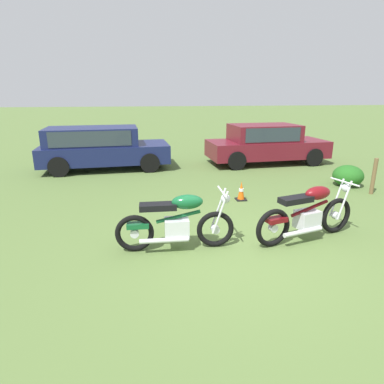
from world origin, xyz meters
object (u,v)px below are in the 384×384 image
object	(u,v)px
fence_post_wooden	(374,176)
shrub_low	(348,176)
motorcycle_green	(177,222)
car_navy	(99,145)
car_burgundy	(265,142)
motorcycle_maroon	(308,213)
traffic_cone	(241,192)

from	to	relation	value
fence_post_wooden	shrub_low	world-z (taller)	fence_post_wooden
motorcycle_green	shrub_low	bearing A→B (deg)	32.84
car_navy	shrub_low	size ratio (longest dim) A/B	5.22
motorcycle_green	car_burgundy	xyz separation A→B (m)	(3.97, 6.47, 0.31)
car_navy	car_burgundy	world-z (taller)	same
motorcycle_maroon	car_burgundy	distance (m)	6.63
car_navy	fence_post_wooden	distance (m)	8.37
motorcycle_green	shrub_low	world-z (taller)	motorcycle_green
motorcycle_maroon	traffic_cone	size ratio (longest dim) A/B	4.37
car_navy	traffic_cone	distance (m)	5.57
car_navy	motorcycle_green	bearing A→B (deg)	-76.60
motorcycle_maroon	car_burgundy	size ratio (longest dim) A/B	0.47
car_burgundy	shrub_low	xyz separation A→B (m)	(1.21, -3.30, -0.50)
car_navy	fence_post_wooden	xyz separation A→B (m)	(7.32, -4.04, -0.36)
motorcycle_green	car_navy	world-z (taller)	car_navy
motorcycle_green	motorcycle_maroon	bearing A→B (deg)	2.52
traffic_cone	motorcycle_maroon	bearing A→B (deg)	-77.71
motorcycle_maroon	fence_post_wooden	xyz separation A→B (m)	(3.01, 2.32, -0.02)
car_burgundy	traffic_cone	distance (m)	4.65
motorcycle_maroon	car_navy	distance (m)	7.69
fence_post_wooden	shrub_low	distance (m)	0.84
motorcycle_maroon	car_navy	xyz separation A→B (m)	(-4.31, 6.36, 0.35)
motorcycle_green	traffic_cone	bearing A→B (deg)	53.80
car_navy	shrub_low	distance (m)	7.87
car_burgundy	shrub_low	distance (m)	3.56
car_navy	shrub_low	xyz separation A→B (m)	(7.15, -3.24, -0.54)
motorcycle_maroon	shrub_low	size ratio (longest dim) A/B	2.49
fence_post_wooden	car_navy	bearing A→B (deg)	151.10
motorcycle_maroon	traffic_cone	xyz separation A→B (m)	(-0.51, 2.34, -0.27)
fence_post_wooden	motorcycle_green	bearing A→B (deg)	-156.19
motorcycle_maroon	shrub_low	xyz separation A→B (m)	(2.84, 3.12, -0.19)
motorcycle_green	traffic_cone	size ratio (longest dim) A/B	4.22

